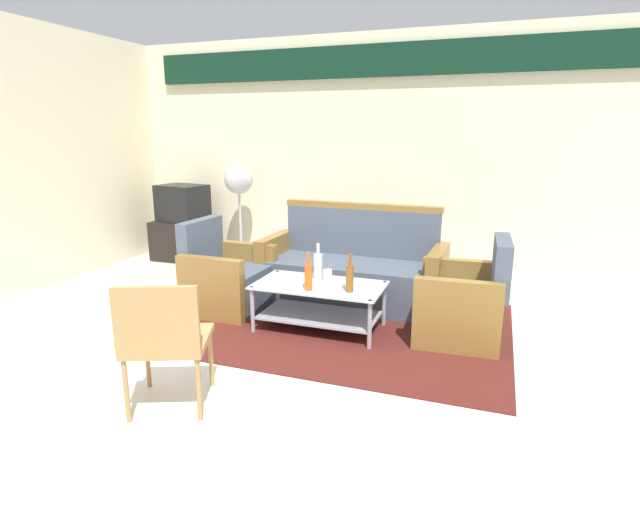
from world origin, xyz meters
The scene contains 15 objects.
ground_plane centered at (0.00, 0.00, 0.00)m, with size 14.00×14.00×0.00m, color silver.
wall_back centered at (0.00, 3.05, 1.48)m, with size 6.52×0.19×2.80m.
rug centered at (0.14, 0.98, 0.01)m, with size 3.02×2.10×0.01m, color #511E19.
couch centered at (0.13, 1.64, 0.32)m, with size 1.82×0.80×0.96m.
armchair_left centered at (-0.96, 1.04, 0.29)m, with size 0.72×0.78×0.85m.
armchair_right centered at (1.23, 1.06, 0.29)m, with size 0.73×0.79×0.85m.
coffee_table centered at (0.06, 0.83, 0.27)m, with size 1.10×0.60×0.40m.
bottle_brown centered at (0.36, 0.72, 0.53)m, with size 0.06×0.06×0.32m.
bottle_clear centered at (-0.01, 0.99, 0.53)m, with size 0.08×0.08×0.32m.
bottle_orange centered at (0.03, 0.66, 0.53)m, with size 0.07×0.07×0.32m.
cup centered at (0.09, 0.95, 0.46)m, with size 0.08×0.08×0.10m, color silver.
tv_stand centered at (-2.46, 2.55, 0.26)m, with size 0.80×0.50×0.52m, color black.
television centered at (-2.46, 2.55, 0.76)m, with size 0.67×0.54×0.48m.
pedestal_fan centered at (-1.65, 2.60, 1.01)m, with size 0.36×0.36×1.27m.
wicker_chair centered at (-0.37, -0.70, 0.49)m, with size 0.63×0.63×0.84m.
Camera 1 is at (1.43, -3.00, 1.67)m, focal length 28.04 mm.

